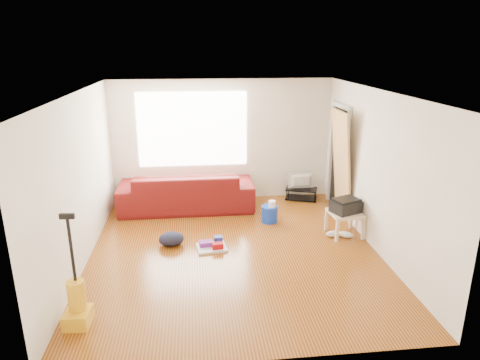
{
  "coord_description": "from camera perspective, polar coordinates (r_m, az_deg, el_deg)",
  "views": [
    {
      "loc": [
        -0.58,
        -6.13,
        3.16
      ],
      "look_at": [
        0.16,
        0.6,
        0.99
      ],
      "focal_mm": 32.0,
      "sensor_mm": 36.0,
      "label": 1
    }
  ],
  "objects": [
    {
      "name": "door_panel",
      "position": [
        8.47,
        12.91,
        -4.66
      ],
      "size": [
        0.25,
        0.81,
        2.02
      ],
      "primitive_type": "cube",
      "rotation": [
        0.0,
        -0.1,
        0.0
      ],
      "color": "tan",
      "rests_on": "ground"
    },
    {
      "name": "room",
      "position": [
        6.6,
        -0.36,
        0.93
      ],
      "size": [
        4.51,
        5.01,
        2.51
      ],
      "color": "#60270C",
      "rests_on": "ground"
    },
    {
      "name": "bucket",
      "position": [
        8.02,
        3.91,
        -5.53
      ],
      "size": [
        0.36,
        0.36,
        0.3
      ],
      "primitive_type": "cylinder",
      "rotation": [
        0.0,
        0.0,
        -0.2
      ],
      "color": "#1338B8",
      "rests_on": "ground"
    },
    {
      "name": "tv_stand",
      "position": [
        9.16,
        8.17,
        -1.79
      ],
      "size": [
        0.73,
        0.56,
        0.24
      ],
      "rotation": [
        0.0,
        0.0,
        -0.34
      ],
      "color": "black",
      "rests_on": "ground"
    },
    {
      "name": "sofa",
      "position": [
        8.68,
        -7.03,
        -3.76
      ],
      "size": [
        2.63,
        1.03,
        0.77
      ],
      "primitive_type": "imported",
      "rotation": [
        0.0,
        0.0,
        3.14
      ],
      "color": "#5C0910",
      "rests_on": "ground"
    },
    {
      "name": "backpack",
      "position": [
        7.19,
        -9.1,
        -8.58
      ],
      "size": [
        0.46,
        0.39,
        0.23
      ],
      "primitive_type": "ellipsoid",
      "rotation": [
        0.0,
        0.0,
        0.15
      ],
      "color": "black",
      "rests_on": "ground"
    },
    {
      "name": "side_table",
      "position": [
        7.54,
        13.84,
        -4.64
      ],
      "size": [
        0.56,
        0.56,
        0.42
      ],
      "rotation": [
        0.0,
        0.0,
        0.09
      ],
      "color": "beige",
      "rests_on": "ground"
    },
    {
      "name": "sneakers",
      "position": [
        7.55,
        13.13,
        -7.04
      ],
      "size": [
        0.48,
        0.24,
        0.11
      ],
      "rotation": [
        0.0,
        0.0,
        -0.36
      ],
      "color": "white",
      "rests_on": "ground"
    },
    {
      "name": "vacuum",
      "position": [
        5.54,
        -20.9,
        -15.24
      ],
      "size": [
        0.31,
        0.35,
        1.37
      ],
      "rotation": [
        0.0,
        0.0,
        -0.07
      ],
      "color": "gold",
      "rests_on": "ground"
    },
    {
      "name": "printer",
      "position": [
        7.48,
        13.94,
        -3.33
      ],
      "size": [
        0.56,
        0.5,
        0.24
      ],
      "rotation": [
        0.0,
        0.0,
        0.38
      ],
      "color": "black",
      "rests_on": "side_table"
    },
    {
      "name": "tv",
      "position": [
        9.07,
        8.25,
        -0.16
      ],
      "size": [
        0.56,
        0.07,
        0.32
      ],
      "primitive_type": "imported",
      "rotation": [
        0.0,
        0.0,
        3.14
      ],
      "color": "black",
      "rests_on": "tv_stand"
    },
    {
      "name": "cleaning_tray",
      "position": [
        6.99,
        -3.69,
        -8.7
      ],
      "size": [
        0.51,
        0.43,
        0.17
      ],
      "rotation": [
        0.0,
        0.0,
        0.12
      ],
      "color": "silver",
      "rests_on": "ground"
    },
    {
      "name": "toilet_paper",
      "position": [
        7.91,
        4.26,
        -4.22
      ],
      "size": [
        0.13,
        0.13,
        0.12
      ],
      "primitive_type": "cylinder",
      "color": "white",
      "rests_on": "bucket"
    }
  ]
}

